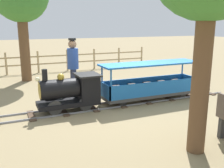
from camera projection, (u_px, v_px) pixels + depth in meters
ground_plane at (119, 104)px, 6.42m from camera, size 60.00×60.00×0.00m
track at (119, 104)px, 6.42m from camera, size 0.67×6.40×0.04m
locomotive at (71, 91)px, 5.83m from camera, size 0.63×1.45×0.99m
passenger_car at (150, 85)px, 6.68m from camera, size 0.73×2.70×0.97m
conductor_person at (73, 63)px, 6.85m from camera, size 0.30×0.30×1.62m
fence_section at (67, 60)px, 11.00m from camera, size 0.08×7.48×0.90m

